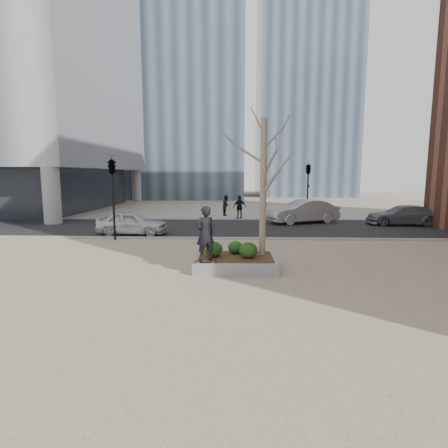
{
  "coord_description": "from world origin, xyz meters",
  "views": [
    {
      "loc": [
        1.04,
        -12.62,
        3.48
      ],
      "look_at": [
        0.5,
        2.0,
        1.4
      ],
      "focal_mm": 28.0,
      "sensor_mm": 36.0,
      "label": 1
    }
  ],
  "objects_px": {
    "skateboarder": "(205,234)",
    "police_car": "(132,223)",
    "planter": "(235,263)",
    "skateboard": "(205,262)"
  },
  "relations": [
    {
      "from": "police_car",
      "to": "planter",
      "type": "bearing_deg",
      "value": -136.37
    },
    {
      "from": "planter",
      "to": "police_car",
      "type": "relative_size",
      "value": 0.75
    },
    {
      "from": "skateboard",
      "to": "skateboarder",
      "type": "relative_size",
      "value": 0.41
    },
    {
      "from": "skateboard",
      "to": "police_car",
      "type": "xyz_separation_m",
      "value": [
        -4.96,
        8.05,
        0.22
      ]
    },
    {
      "from": "police_car",
      "to": "skateboard",
      "type": "bearing_deg",
      "value": -144.66
    },
    {
      "from": "planter",
      "to": "skateboarder",
      "type": "bearing_deg",
      "value": -139.8
    },
    {
      "from": "skateboarder",
      "to": "police_car",
      "type": "height_order",
      "value": "skateboarder"
    },
    {
      "from": "planter",
      "to": "police_car",
      "type": "xyz_separation_m",
      "value": [
        -6.0,
        7.17,
        0.48
      ]
    },
    {
      "from": "skateboard",
      "to": "police_car",
      "type": "height_order",
      "value": "police_car"
    },
    {
      "from": "planter",
      "to": "skateboard",
      "type": "height_order",
      "value": "skateboard"
    }
  ]
}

